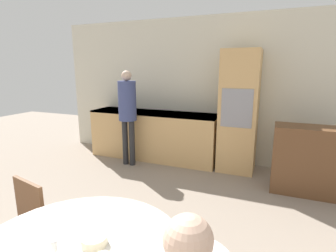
{
  "coord_description": "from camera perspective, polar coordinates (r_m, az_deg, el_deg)",
  "views": [
    {
      "loc": [
        1.07,
        0.4,
        1.69
      ],
      "look_at": [
        0.04,
        2.9,
        1.1
      ],
      "focal_mm": 28.0,
      "sensor_mm": 36.0,
      "label": 1
    }
  ],
  "objects": [
    {
      "name": "wall_back",
      "position": [
        4.86,
        9.56,
        7.56
      ],
      "size": [
        6.18,
        0.05,
        2.6
      ],
      "color": "beige",
      "rests_on": "ground_plane"
    },
    {
      "name": "kitchen_counter",
      "position": [
        5.0,
        -3.15,
        -1.87
      ],
      "size": [
        2.44,
        0.6,
        0.9
      ],
      "color": "tan",
      "rests_on": "ground_plane"
    },
    {
      "name": "oven_unit",
      "position": [
        4.47,
        15.16,
        3.0
      ],
      "size": [
        0.59,
        0.59,
        1.99
      ],
      "color": "tan",
      "rests_on": "ground_plane"
    },
    {
      "name": "sideboard",
      "position": [
        4.09,
        29.46,
        -6.69
      ],
      "size": [
        1.1,
        0.45,
        0.94
      ],
      "color": "brown",
      "rests_on": "ground_plane"
    },
    {
      "name": "chair_far_left",
      "position": [
        2.44,
        -29.6,
        -19.24
      ],
      "size": [
        0.48,
        0.48,
        0.85
      ],
      "rotation": [
        0.0,
        0.0,
        6.07
      ],
      "color": "brown",
      "rests_on": "ground_plane"
    },
    {
      "name": "person_standing",
      "position": [
        4.58,
        -8.82,
        4.03
      ],
      "size": [
        0.31,
        0.31,
        1.66
      ],
      "color": "#262628",
      "rests_on": "ground_plane"
    },
    {
      "name": "bowl_near",
      "position": [
        1.61,
        -15.77,
        -22.83
      ],
      "size": [
        0.14,
        0.14,
        0.05
      ],
      "color": "beige",
      "rests_on": "dining_table"
    },
    {
      "name": "salt_shaker",
      "position": [
        1.59,
        -23.5,
        -23.09
      ],
      "size": [
        0.03,
        0.03,
        0.09
      ],
      "color": "white",
      "rests_on": "dining_table"
    }
  ]
}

